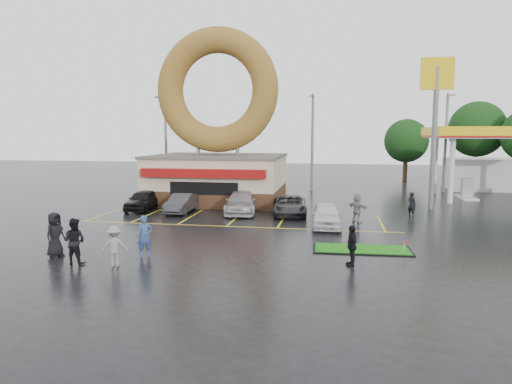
% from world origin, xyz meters
% --- Properties ---
extents(ground, '(120.00, 120.00, 0.00)m').
position_xyz_m(ground, '(0.00, 0.00, 0.00)').
color(ground, black).
rests_on(ground, ground).
extents(donut_shop, '(10.20, 8.70, 13.50)m').
position_xyz_m(donut_shop, '(-3.00, 12.97, 4.46)').
color(donut_shop, '#472B19').
rests_on(donut_shop, ground).
extents(gas_station, '(12.30, 13.65, 5.90)m').
position_xyz_m(gas_station, '(20.00, 20.94, 3.70)').
color(gas_station, silver).
rests_on(gas_station, ground).
extents(shell_sign, '(2.20, 0.36, 10.60)m').
position_xyz_m(shell_sign, '(13.00, 12.00, 7.38)').
color(shell_sign, slate).
rests_on(shell_sign, ground).
extents(streetlight_left, '(0.40, 2.21, 9.00)m').
position_xyz_m(streetlight_left, '(-10.00, 19.92, 4.78)').
color(streetlight_left, slate).
rests_on(streetlight_left, ground).
extents(streetlight_mid, '(0.40, 2.21, 9.00)m').
position_xyz_m(streetlight_mid, '(4.00, 20.92, 4.78)').
color(streetlight_mid, slate).
rests_on(streetlight_mid, ground).
extents(streetlight_right, '(0.40, 2.21, 9.00)m').
position_xyz_m(streetlight_right, '(16.00, 21.92, 4.78)').
color(streetlight_right, slate).
rests_on(streetlight_right, ground).
extents(tree_far_c, '(6.30, 6.30, 9.00)m').
position_xyz_m(tree_far_c, '(22.00, 34.00, 5.84)').
color(tree_far_c, '#332114').
rests_on(tree_far_c, ground).
extents(tree_far_d, '(4.90, 4.90, 7.00)m').
position_xyz_m(tree_far_d, '(14.00, 32.00, 4.53)').
color(tree_far_d, '#332114').
rests_on(tree_far_d, ground).
extents(car_black, '(2.00, 4.26, 1.41)m').
position_xyz_m(car_black, '(-7.20, 8.00, 0.70)').
color(car_black, black).
rests_on(car_black, ground).
extents(car_dgrey, '(1.44, 3.96, 1.30)m').
position_xyz_m(car_dgrey, '(-4.10, 7.46, 0.65)').
color(car_dgrey, '#313033').
rests_on(car_dgrey, ground).
extents(car_silver, '(2.66, 5.16, 1.43)m').
position_xyz_m(car_silver, '(-0.08, 8.00, 0.72)').
color(car_silver, '#A8A7AC').
rests_on(car_silver, ground).
extents(car_grey, '(2.57, 4.79, 1.28)m').
position_xyz_m(car_grey, '(3.29, 7.78, 0.64)').
color(car_grey, '#2B2A2D').
rests_on(car_grey, ground).
extents(car_white, '(1.88, 4.20, 1.40)m').
position_xyz_m(car_white, '(5.75, 4.21, 0.70)').
color(car_white, silver).
rests_on(car_white, ground).
extents(person_blue, '(0.80, 0.71, 1.84)m').
position_xyz_m(person_blue, '(-1.95, -3.62, 0.92)').
color(person_blue, '#32467E').
rests_on(person_blue, ground).
extents(person_blackjkt, '(0.98, 0.79, 1.93)m').
position_xyz_m(person_blackjkt, '(-4.37, -5.15, 0.96)').
color(person_blackjkt, black).
rests_on(person_blackjkt, ground).
extents(person_hoodie, '(1.24, 0.96, 1.68)m').
position_xyz_m(person_hoodie, '(-2.55, -5.22, 0.84)').
color(person_hoodie, gray).
rests_on(person_hoodie, ground).
extents(person_bystander, '(0.82, 1.07, 1.97)m').
position_xyz_m(person_bystander, '(-5.83, -4.28, 0.99)').
color(person_bystander, black).
rests_on(person_bystander, ground).
extents(person_cameraman, '(0.65, 1.06, 1.68)m').
position_xyz_m(person_cameraman, '(6.95, -3.42, 0.84)').
color(person_cameraman, black).
rests_on(person_cameraman, ground).
extents(person_walker_near, '(1.52, 1.55, 1.78)m').
position_xyz_m(person_walker_near, '(7.56, 6.04, 0.89)').
color(person_walker_near, gray).
rests_on(person_walker_near, ground).
extents(person_walker_far, '(0.70, 0.69, 1.62)m').
position_xyz_m(person_walker_far, '(11.12, 8.42, 0.81)').
color(person_walker_far, black).
rests_on(person_walker_far, ground).
extents(dumpster, '(2.03, 1.59, 1.30)m').
position_xyz_m(dumpster, '(-7.50, 13.73, 0.65)').
color(dumpster, '#1B471D').
rests_on(dumpster, ground).
extents(putting_green, '(4.56, 2.11, 0.56)m').
position_xyz_m(putting_green, '(7.50, -0.79, 0.04)').
color(putting_green, black).
rests_on(putting_green, ground).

